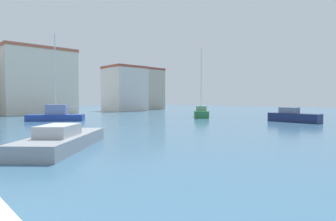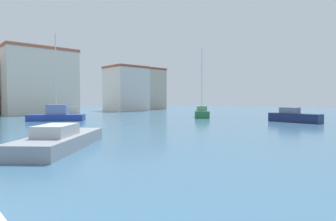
{
  "view_description": "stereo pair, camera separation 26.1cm",
  "coord_description": "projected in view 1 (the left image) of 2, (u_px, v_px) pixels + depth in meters",
  "views": [
    {
      "loc": [
        1.39,
        -6.42,
        2.57
      ],
      "look_at": [
        21.56,
        15.44,
        1.36
      ],
      "focal_mm": 29.94,
      "sensor_mm": 36.0,
      "label": 1
    },
    {
      "loc": [
        1.58,
        -6.59,
        2.57
      ],
      "look_at": [
        21.56,
        15.44,
        1.36
      ],
      "focal_mm": 29.94,
      "sensor_mm": 36.0,
      "label": 2
    }
  ],
  "objects": [
    {
      "name": "motorboat_navy_distant_north",
      "position": [
        293.0,
        117.0,
        31.36
      ],
      "size": [
        1.82,
        5.66,
        1.65
      ],
      "color": "#19234C",
      "rests_on": "water"
    },
    {
      "name": "sailboat_blue_center_channel",
      "position": [
        56.0,
        115.0,
        33.25
      ],
      "size": [
        6.39,
        5.41,
        10.3
      ],
      "color": "#233D93",
      "rests_on": "water"
    },
    {
      "name": "water",
      "position": [
        91.0,
        124.0,
        28.73
      ],
      "size": [
        160.0,
        160.0,
        0.0
      ],
      "primitive_type": "plane",
      "color": "#38607F",
      "rests_on": "ground"
    },
    {
      "name": "motorboat_grey_inner_mooring",
      "position": [
        62.0,
        140.0,
        14.55
      ],
      "size": [
        6.77,
        6.81,
        1.28
      ],
      "color": "gray",
      "rests_on": "water"
    },
    {
      "name": "yacht_club",
      "position": [
        149.0,
        89.0,
        72.57
      ],
      "size": [
        6.81,
        5.63,
        10.53
      ],
      "color": "#B2A893",
      "rests_on": "ground"
    },
    {
      "name": "sailboat_green_mid_harbor",
      "position": [
        201.0,
        113.0,
        39.94
      ],
      "size": [
        5.4,
        5.22,
        9.83
      ],
      "color": "#28703D",
      "rests_on": "water"
    },
    {
      "name": "warehouse_block",
      "position": [
        125.0,
        89.0,
        62.66
      ],
      "size": [
        7.87,
        7.65,
        9.85
      ],
      "color": "beige",
      "rests_on": "ground"
    },
    {
      "name": "harbor_office",
      "position": [
        35.0,
        81.0,
        50.46
      ],
      "size": [
        12.01,
        10.13,
        11.51
      ],
      "color": "beige",
      "rests_on": "ground"
    }
  ]
}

